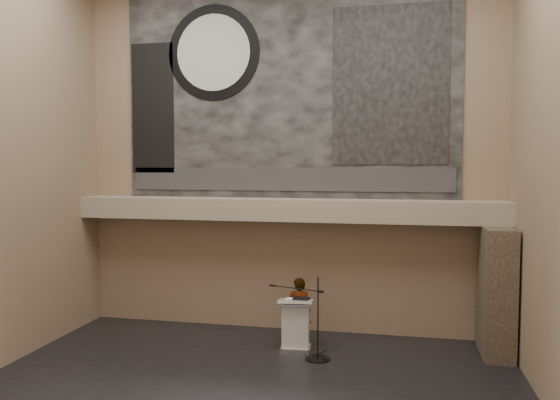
# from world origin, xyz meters

# --- Properties ---
(floor) EXTENTS (10.00, 10.00, 0.00)m
(floor) POSITION_xyz_m (0.00, 0.00, 0.00)
(floor) COLOR black
(floor) RESTS_ON ground
(wall_back) EXTENTS (10.00, 0.02, 8.50)m
(wall_back) POSITION_xyz_m (0.00, 4.00, 4.25)
(wall_back) COLOR #91755C
(wall_back) RESTS_ON floor
(wall_front) EXTENTS (10.00, 0.02, 8.50)m
(wall_front) POSITION_xyz_m (0.00, -4.00, 4.25)
(wall_front) COLOR #91755C
(wall_front) RESTS_ON floor
(soffit) EXTENTS (10.00, 0.80, 0.50)m
(soffit) POSITION_xyz_m (0.00, 3.60, 2.95)
(soffit) COLOR gray
(soffit) RESTS_ON wall_back
(sprinkler_left) EXTENTS (0.04, 0.04, 0.06)m
(sprinkler_left) POSITION_xyz_m (-1.60, 3.55, 2.67)
(sprinkler_left) COLOR #B2893D
(sprinkler_left) RESTS_ON soffit
(sprinkler_right) EXTENTS (0.04, 0.04, 0.06)m
(sprinkler_right) POSITION_xyz_m (1.90, 3.55, 2.67)
(sprinkler_right) COLOR #B2893D
(sprinkler_right) RESTS_ON soffit
(banner) EXTENTS (8.00, 0.05, 5.00)m
(banner) POSITION_xyz_m (0.00, 3.97, 5.70)
(banner) COLOR black
(banner) RESTS_ON wall_back
(banner_text_strip) EXTENTS (7.76, 0.02, 0.55)m
(banner_text_strip) POSITION_xyz_m (0.00, 3.93, 3.65)
(banner_text_strip) COLOR #2C2C2C
(banner_text_strip) RESTS_ON banner
(banner_clock_rim) EXTENTS (2.30, 0.02, 2.30)m
(banner_clock_rim) POSITION_xyz_m (-1.80, 3.93, 6.70)
(banner_clock_rim) COLOR black
(banner_clock_rim) RESTS_ON banner
(banner_clock_face) EXTENTS (1.84, 0.02, 1.84)m
(banner_clock_face) POSITION_xyz_m (-1.80, 3.91, 6.70)
(banner_clock_face) COLOR silver
(banner_clock_face) RESTS_ON banner
(banner_building_print) EXTENTS (2.60, 0.02, 3.60)m
(banner_building_print) POSITION_xyz_m (2.40, 3.93, 5.80)
(banner_building_print) COLOR black
(banner_building_print) RESTS_ON banner
(banner_brick_print) EXTENTS (1.10, 0.02, 3.20)m
(banner_brick_print) POSITION_xyz_m (-3.40, 3.93, 5.40)
(banner_brick_print) COLOR black
(banner_brick_print) RESTS_ON banner
(stone_pier) EXTENTS (0.60, 1.40, 2.70)m
(stone_pier) POSITION_xyz_m (4.65, 3.15, 1.35)
(stone_pier) COLOR #3F3227
(stone_pier) RESTS_ON floor
(lectern) EXTENTS (0.77, 0.58, 1.14)m
(lectern) POSITION_xyz_m (0.49, 2.55, 0.55)
(lectern) COLOR silver
(lectern) RESTS_ON floor
(binder) EXTENTS (0.37, 0.32, 0.04)m
(binder) POSITION_xyz_m (0.60, 2.58, 1.12)
(binder) COLOR black
(binder) RESTS_ON lectern
(papers) EXTENTS (0.28, 0.35, 0.00)m
(papers) POSITION_xyz_m (0.36, 2.54, 1.10)
(papers) COLOR white
(papers) RESTS_ON lectern
(speaker_person) EXTENTS (0.58, 0.41, 1.51)m
(speaker_person) POSITION_xyz_m (0.49, 2.93, 0.75)
(speaker_person) COLOR silver
(speaker_person) RESTS_ON floor
(mic_stand) EXTENTS (1.35, 0.61, 1.71)m
(mic_stand) POSITION_xyz_m (1.00, 2.09, 0.24)
(mic_stand) COLOR black
(mic_stand) RESTS_ON floor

